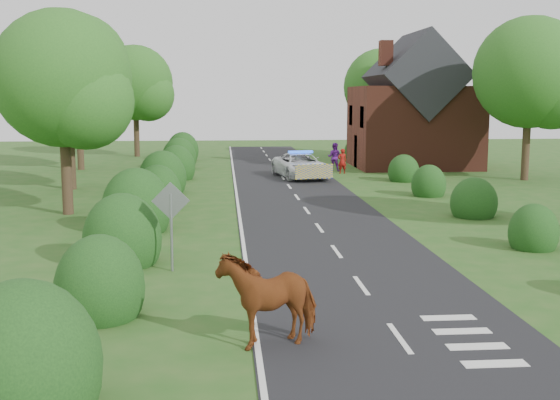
{
  "coord_description": "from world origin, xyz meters",
  "views": [
    {
      "loc": [
        -3.52,
        -17.41,
        4.9
      ],
      "look_at": [
        -1.58,
        6.58,
        1.3
      ],
      "focal_mm": 45.0,
      "sensor_mm": 36.0,
      "label": 1
    }
  ],
  "objects": [
    {
      "name": "pedestrian_red",
      "position": [
        3.95,
        26.26,
        0.79
      ],
      "size": [
        0.62,
        0.46,
        1.57
      ],
      "primitive_type": "imported",
      "rotation": [
        0.0,
        0.0,
        3.29
      ],
      "color": "maroon",
      "rests_on": "ground"
    },
    {
      "name": "tree_left_d",
      "position": [
        -10.23,
        39.85,
        5.64
      ],
      "size": [
        6.15,
        6.0,
        8.89
      ],
      "color": "#332316",
      "rests_on": "ground"
    },
    {
      "name": "pedestrian_purple",
      "position": [
        3.66,
        27.63,
        0.93
      ],
      "size": [
        1.11,
        1.02,
        1.85
      ],
      "primitive_type": "imported",
      "rotation": [
        0.0,
        0.0,
        2.71
      ],
      "color": "#4F166E",
      "rests_on": "ground"
    },
    {
      "name": "tree_left_a",
      "position": [
        -9.75,
        11.86,
        5.34
      ],
      "size": [
        5.74,
        5.6,
        8.38
      ],
      "color": "#332316",
      "rests_on": "ground"
    },
    {
      "name": "cow",
      "position": [
        -2.67,
        -3.89,
        0.78
      ],
      "size": [
        2.48,
        1.86,
        1.57
      ],
      "primitive_type": "imported",
      "rotation": [
        0.0,
        0.0,
        -1.21
      ],
      "color": "maroon",
      "rests_on": "ground"
    },
    {
      "name": "tree_right_c",
      "position": [
        9.27,
        37.85,
        5.34
      ],
      "size": [
        6.15,
        6.0,
        8.58
      ],
      "color": "#332316",
      "rests_on": "ground"
    },
    {
      "name": "tree_left_b",
      "position": [
        -11.25,
        19.86,
        5.04
      ],
      "size": [
        5.74,
        5.6,
        8.07
      ],
      "color": "#332316",
      "rests_on": "ground"
    },
    {
      "name": "tree_left_c",
      "position": [
        -12.7,
        29.83,
        6.53
      ],
      "size": [
        6.97,
        6.8,
        10.22
      ],
      "color": "#332316",
      "rests_on": "ground"
    },
    {
      "name": "hedgerow_left",
      "position": [
        -6.51,
        11.69,
        0.75
      ],
      "size": [
        2.75,
        50.41,
        3.0
      ],
      "color": "#183B16",
      "rests_on": "ground"
    },
    {
      "name": "road_markings",
      "position": [
        -1.6,
        12.93,
        0.03
      ],
      "size": [
        4.96,
        70.0,
        0.01
      ],
      "color": "white",
      "rests_on": "road"
    },
    {
      "name": "road_sign",
      "position": [
        -5.0,
        2.0,
        1.65
      ],
      "size": [
        1.06,
        0.08,
        2.53
      ],
      "color": "gray",
      "rests_on": "ground"
    },
    {
      "name": "ground",
      "position": [
        0.0,
        0.0,
        0.0
      ],
      "size": [
        120.0,
        120.0,
        0.0
      ],
      "primitive_type": "plane",
      "color": "#25551A"
    },
    {
      "name": "house",
      "position": [
        9.49,
        30.0,
        3.79
      ],
      "size": [
        8.0,
        7.4,
        9.17
      ],
      "color": "brown",
      "rests_on": "ground"
    },
    {
      "name": "tree_right_b",
      "position": [
        14.29,
        21.84,
        5.94
      ],
      "size": [
        6.56,
        6.4,
        9.4
      ],
      "color": "#332316",
      "rests_on": "ground"
    },
    {
      "name": "police_van",
      "position": [
        1.07,
        24.09,
        0.74
      ],
      "size": [
        3.35,
        5.71,
        1.63
      ],
      "rotation": [
        0.0,
        0.0,
        0.18
      ],
      "color": "white",
      "rests_on": "ground"
    },
    {
      "name": "hedgerow_right",
      "position": [
        6.6,
        11.21,
        0.55
      ],
      "size": [
        2.1,
        45.78,
        2.1
      ],
      "color": "#183B16",
      "rests_on": "ground"
    },
    {
      "name": "road",
      "position": [
        0.0,
        15.0,
        0.01
      ],
      "size": [
        6.0,
        70.0,
        0.02
      ],
      "primitive_type": "cube",
      "color": "black",
      "rests_on": "ground"
    }
  ]
}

